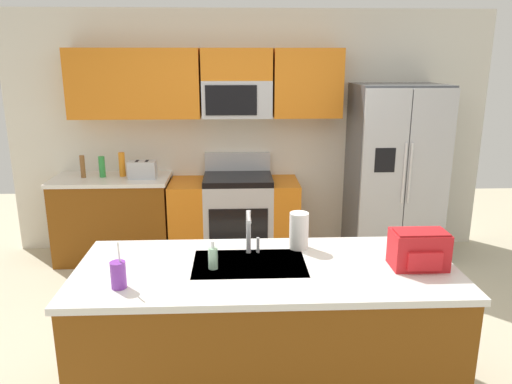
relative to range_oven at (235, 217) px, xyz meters
The scene contains 15 objects.
ground_plane 1.86m from the range_oven, 84.52° to the right, with size 9.00×9.00×0.00m, color beige.
kitchen_wall_unit 1.07m from the range_oven, 83.90° to the left, with size 5.20×0.43×2.60m.
back_counter 1.29m from the range_oven, behind, with size 1.21×0.63×0.90m.
range_oven is the anchor object (origin of this frame).
refrigerator 1.76m from the range_oven, ahead, with size 0.90×0.76×1.85m.
island_counter 2.35m from the range_oven, 85.34° to the right, with size 2.26×0.94×0.90m.
toaster 1.10m from the range_oven, behind, with size 0.28×0.16×0.18m.
pepper_mill 1.67m from the range_oven, behind, with size 0.05×0.05×0.23m, color brown.
bottle_green 1.49m from the range_oven, behind, with size 0.06×0.06×0.22m, color green.
bottle_orange 1.31m from the range_oven, behind, with size 0.07×0.07×0.25m, color orange.
sink_faucet 2.24m from the range_oven, 87.41° to the right, with size 0.08×0.21×0.28m.
drink_cup_purple 2.71m from the range_oven, 103.53° to the right, with size 0.08×0.08×0.27m.
soap_dispenser 2.42m from the range_oven, 93.02° to the right, with size 0.06×0.06×0.17m.
paper_towel_roll 2.18m from the range_oven, 78.44° to the right, with size 0.12×0.12×0.24m, color white.
backpack 2.69m from the range_oven, 65.52° to the right, with size 0.32×0.22×0.23m.
Camera 1 is at (-0.16, -3.23, 2.10)m, focal length 34.39 mm.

